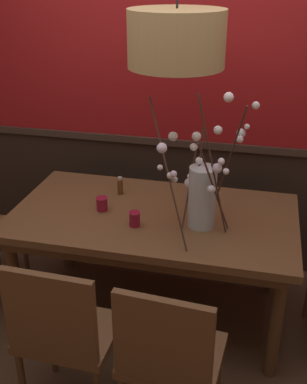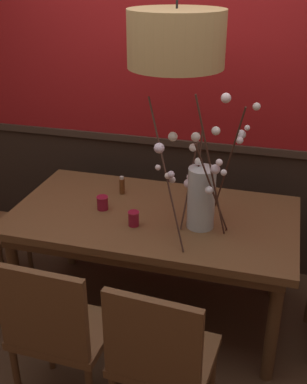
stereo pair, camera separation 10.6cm
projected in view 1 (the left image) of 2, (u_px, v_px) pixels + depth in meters
The scene contains 12 objects.
ground_plane at pixel (154, 310), 3.22m from camera, with size 24.00×24.00×0.00m, color #4C3321.
back_wall at pixel (179, 75), 3.28m from camera, with size 5.71×0.14×2.86m.
dining_table at pixel (154, 225), 2.94m from camera, with size 1.72×0.94×0.74m.
chair_near_side_right at pixel (169, 356), 2.14m from camera, with size 0.48×0.43×0.92m.
chair_far_side_left at pixel (142, 182), 3.84m from camera, with size 0.45×0.46×0.94m.
chair_near_side_left at pixel (63, 332), 2.27m from camera, with size 0.47×0.40×0.93m.
chair_far_side_right at pixel (210, 187), 3.72m from camera, with size 0.41×0.42×0.98m.
vase_with_blossoms at pixel (202, 193), 2.68m from camera, with size 0.57×0.59×0.83m.
candle_holder_nearer_center at pixel (102, 204), 2.92m from camera, with size 0.07×0.07×0.09m.
candle_holder_nearer_edge at pixel (135, 219), 2.75m from camera, with size 0.07×0.07×0.09m.
condiment_bottle at pixel (120, 186), 3.12m from camera, with size 0.04×0.04×0.12m.
pendant_lamp at pixel (176, 39), 2.43m from camera, with size 0.51×0.51×1.24m.
Camera 1 is at (0.59, -2.49, 2.11)m, focal length 44.73 mm.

